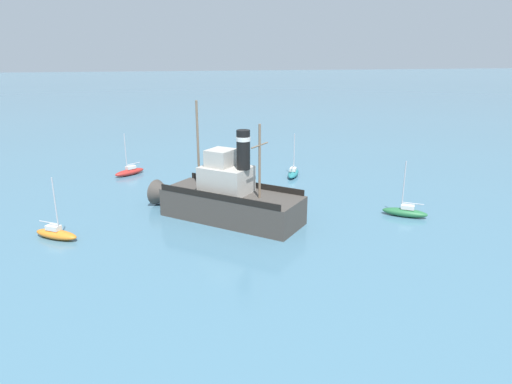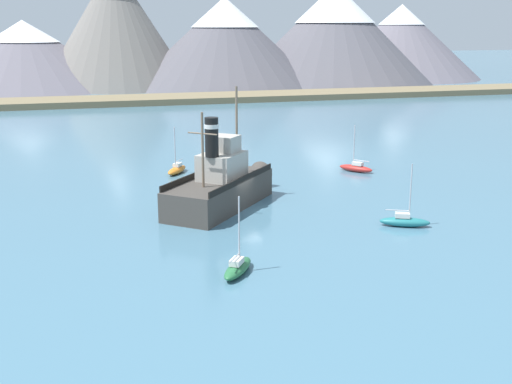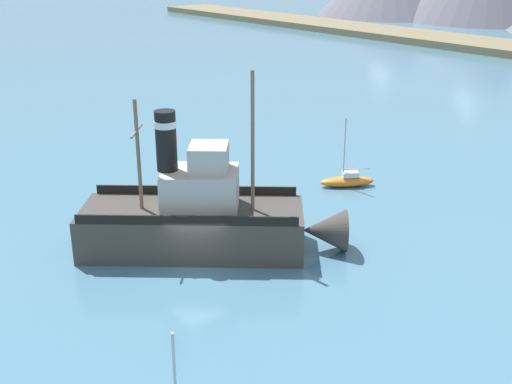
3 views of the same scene
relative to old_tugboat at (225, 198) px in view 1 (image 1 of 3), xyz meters
The scene contains 6 objects.
ground_plane 2.90m from the old_tugboat, 46.32° to the right, with size 600.00×600.00×0.00m, color #477289.
old_tugboat is the anchor object (origin of this frame).
sailboat_green 15.66m from the old_tugboat, 99.73° to the right, with size 3.04×3.76×4.90m.
sailboat_teal 15.41m from the old_tugboat, 38.16° to the right, with size 3.91×2.61×4.90m.
sailboat_red 18.77m from the old_tugboat, 28.68° to the left, with size 3.21×3.67×4.90m.
sailboat_orange 13.58m from the old_tugboat, 97.80° to the left, with size 2.96×3.80×4.90m.
Camera 1 is at (-38.23, 6.43, 13.83)m, focal length 32.00 mm.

